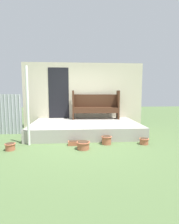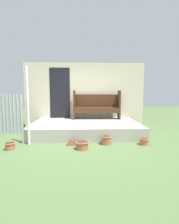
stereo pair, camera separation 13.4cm
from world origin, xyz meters
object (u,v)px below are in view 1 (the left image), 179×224
(flower_pot_right, at_px, (107,140))
(planter_box_rect, at_px, (75,143))
(bench, at_px, (96,105))
(flower_pot_left, at_px, (10,146))
(support_post, at_px, (28,106))
(flower_pot_middle, at_px, (83,145))
(flower_pot_far_right, at_px, (144,141))

(flower_pot_right, xyz_separation_m, planter_box_rect, (-0.86, -0.02, -0.07))
(bench, height_order, flower_pot_left, bench)
(support_post, distance_m, flower_pot_middle, 1.80)
(support_post, relative_size, flower_pot_far_right, 7.96)
(flower_pot_middle, bearing_deg, flower_pot_far_right, 9.71)
(flower_pot_right, bearing_deg, flower_pot_left, -172.67)
(planter_box_rect, bearing_deg, flower_pot_middle, -59.75)
(bench, xyz_separation_m, flower_pot_left, (-2.40, -2.46, -0.84))
(flower_pot_far_right, bearing_deg, support_post, 177.01)
(flower_pot_middle, relative_size, flower_pot_far_right, 1.31)
(support_post, height_order, planter_box_rect, support_post)
(support_post, xyz_separation_m, flower_pot_middle, (1.46, -0.45, -0.95))
(flower_pot_middle, distance_m, flower_pot_right, 0.76)
(support_post, xyz_separation_m, flower_pot_left, (-0.35, -0.40, -0.96))
(bench, bearing_deg, flower_pot_right, -85.98)
(flower_pot_left, height_order, flower_pot_middle, flower_pot_middle)
(flower_pot_right, distance_m, planter_box_rect, 0.87)
(flower_pot_middle, bearing_deg, support_post, 162.72)
(support_post, relative_size, flower_pot_right, 7.23)
(flower_pot_far_right, bearing_deg, flower_pot_right, 175.38)
(flower_pot_middle, xyz_separation_m, planter_box_rect, (-0.20, 0.35, -0.05))
(support_post, height_order, bench, support_post)
(flower_pot_middle, distance_m, flower_pot_far_right, 1.72)
(flower_pot_left, height_order, planter_box_rect, flower_pot_left)
(bench, height_order, flower_pot_middle, bench)
(planter_box_rect, bearing_deg, support_post, 175.31)
(support_post, xyz_separation_m, flower_pot_far_right, (3.15, -0.16, -0.97))
(planter_box_rect, bearing_deg, flower_pot_left, -169.58)
(flower_pot_middle, distance_m, planter_box_rect, 0.41)
(flower_pot_left, relative_size, flower_pot_right, 0.90)
(bench, bearing_deg, flower_pot_middle, -101.08)
(flower_pot_far_right, bearing_deg, flower_pot_middle, -170.29)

